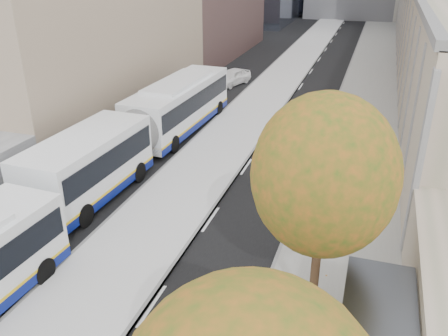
% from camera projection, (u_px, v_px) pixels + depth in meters
% --- Properties ---
extents(bus_platform, '(4.25, 150.00, 0.15)m').
position_uv_depth(bus_platform, '(257.00, 106.00, 36.61)').
color(bus_platform, silver).
rests_on(bus_platform, ground).
extents(sidewalk, '(4.75, 150.00, 0.08)m').
position_uv_depth(sidewalk, '(364.00, 116.00, 34.38)').
color(sidewalk, gray).
rests_on(sidewalk, ground).
extents(bus_shelter, '(1.90, 4.40, 2.53)m').
position_uv_depth(bus_shelter, '(385.00, 325.00, 12.28)').
color(bus_shelter, '#383A3F').
rests_on(bus_shelter, sidewalk).
extents(tree_c, '(4.20, 4.20, 7.28)m').
position_uv_depth(tree_c, '(324.00, 176.00, 13.35)').
color(tree_c, '#2F1E12').
rests_on(tree_c, sidewalk).
extents(bus_far, '(3.57, 19.35, 3.21)m').
position_uv_depth(bus_far, '(148.00, 126.00, 27.51)').
color(bus_far, white).
rests_on(bus_far, ground).
extents(distant_car, '(2.91, 4.50, 1.43)m').
position_uv_depth(distant_car, '(232.00, 77.00, 42.33)').
color(distant_car, white).
rests_on(distant_car, ground).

